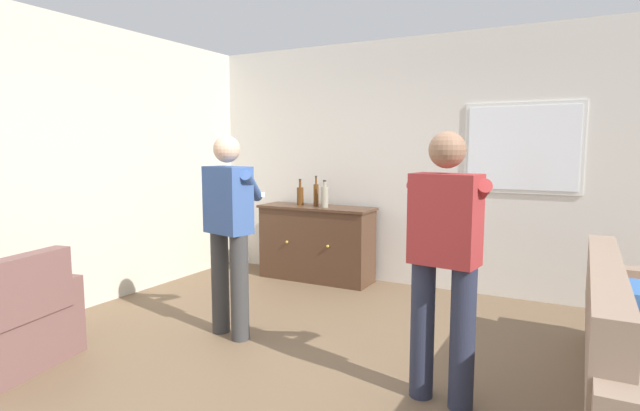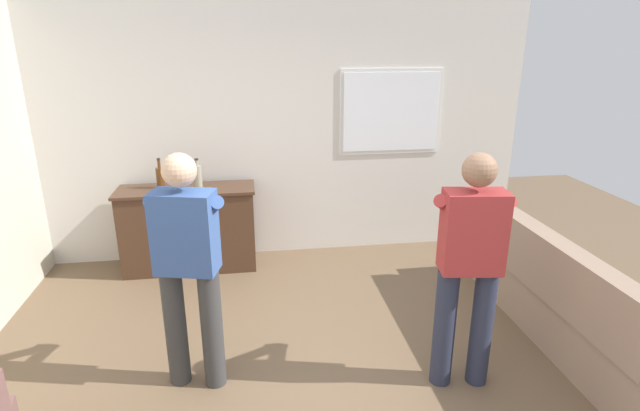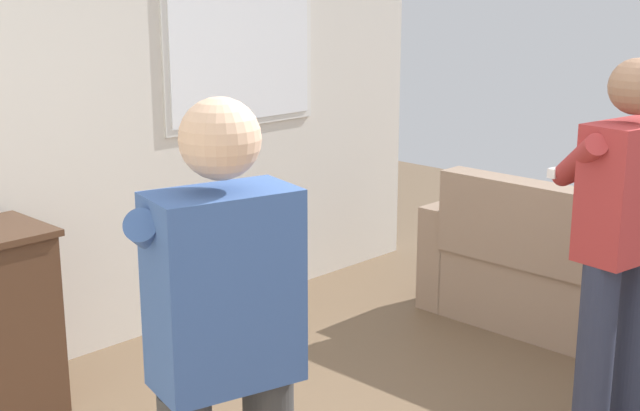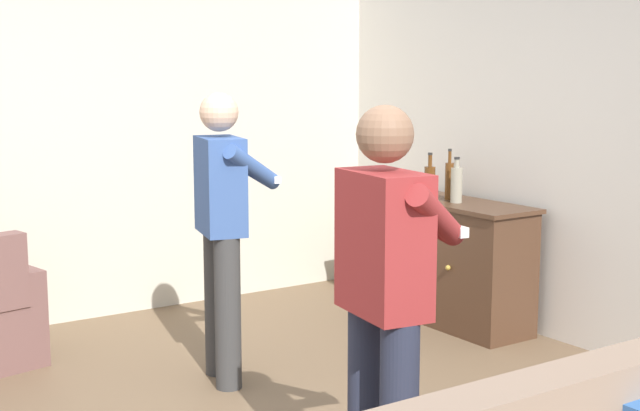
% 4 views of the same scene
% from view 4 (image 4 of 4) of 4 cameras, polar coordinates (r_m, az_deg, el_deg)
% --- Properties ---
extents(wall_back_with_window, '(5.20, 0.15, 2.80)m').
position_cam_4_polar(wall_back_with_window, '(5.84, 18.50, 4.31)').
color(wall_back_with_window, silver).
rests_on(wall_back_with_window, ground).
extents(wall_side_left, '(0.12, 5.20, 2.80)m').
position_cam_4_polar(wall_side_left, '(6.56, -16.53, 4.80)').
color(wall_side_left, beige).
rests_on(wall_side_left, ground).
extents(sideboard_cabinet, '(1.40, 0.49, 0.89)m').
position_cam_4_polar(sideboard_cabinet, '(6.48, 8.13, -3.49)').
color(sideboard_cabinet, '#472D1E').
rests_on(sideboard_cabinet, ground).
extents(bottle_wine_green, '(0.08, 0.08, 0.32)m').
position_cam_4_polar(bottle_wine_green, '(6.59, 7.04, 1.66)').
color(bottle_wine_green, '#593314').
rests_on(bottle_wine_green, sideboard_cabinet).
extents(bottle_liquor_amber, '(0.08, 0.08, 0.32)m').
position_cam_4_polar(bottle_liquor_amber, '(6.25, 8.73, 1.37)').
color(bottle_liquor_amber, gray).
rests_on(bottle_liquor_amber, sideboard_cabinet).
extents(bottle_spirits_clear, '(0.06, 0.06, 0.36)m').
position_cam_4_polar(bottle_spirits_clear, '(6.41, 8.28, 1.65)').
color(bottle_spirits_clear, '#593314').
rests_on(bottle_spirits_clear, sideboard_cabinet).
extents(person_standing_left, '(0.54, 0.51, 1.68)m').
position_cam_4_polar(person_standing_left, '(5.12, -6.24, -1.12)').
color(person_standing_left, '#383838').
rests_on(person_standing_left, ground).
extents(person_standing_right, '(0.55, 0.50, 1.68)m').
position_cam_4_polar(person_standing_right, '(3.45, 4.23, -5.94)').
color(person_standing_right, '#282D42').
rests_on(person_standing_right, ground).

